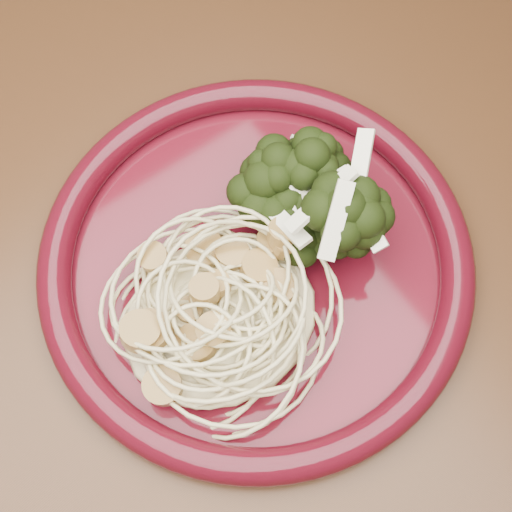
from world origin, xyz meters
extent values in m
plane|color=brown|center=(0.00, 0.00, 0.00)|extent=(3.50, 3.50, 0.00)
cube|color=#472814|center=(0.00, 0.00, 0.73)|extent=(1.20, 0.80, 0.04)
cylinder|color=#472814|center=(0.55, 0.35, 0.35)|extent=(0.06, 0.06, 0.71)
cylinder|color=#4A0B15|center=(-0.10, 0.05, 0.75)|extent=(0.40, 0.40, 0.01)
torus|color=#4A0A15|center=(-0.10, 0.05, 0.76)|extent=(0.41, 0.41, 0.02)
ellipsoid|color=beige|center=(-0.15, 0.03, 0.77)|extent=(0.18, 0.17, 0.03)
ellipsoid|color=black|center=(-0.05, 0.07, 0.78)|extent=(0.15, 0.19, 0.06)
camera|label=1|loc=(-0.22, -0.12, 1.23)|focal=50.00mm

